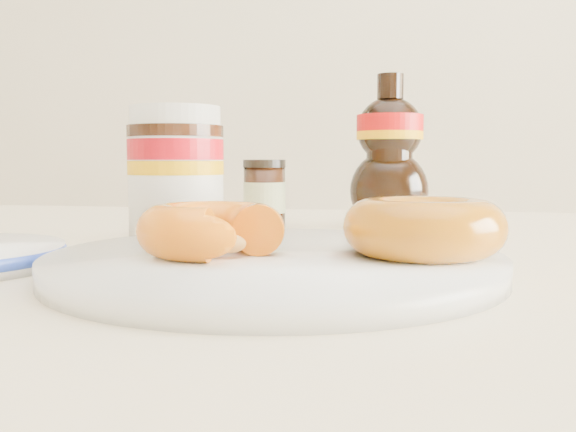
% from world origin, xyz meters
% --- Properties ---
extents(dining_table, '(1.40, 0.90, 0.75)m').
position_xyz_m(dining_table, '(0.00, 0.10, 0.67)').
color(dining_table, beige).
rests_on(dining_table, ground).
extents(plate, '(0.30, 0.30, 0.02)m').
position_xyz_m(plate, '(-0.02, -0.02, 0.76)').
color(plate, white).
rests_on(plate, dining_table).
extents(donut_bitten, '(0.10, 0.10, 0.03)m').
position_xyz_m(donut_bitten, '(-0.05, -0.04, 0.78)').
color(donut_bitten, orange).
rests_on(donut_bitten, plate).
extents(donut_whole, '(0.13, 0.13, 0.04)m').
position_xyz_m(donut_whole, '(0.08, -0.01, 0.78)').
color(donut_whole, '#974809').
rests_on(donut_whole, plate).
extents(nutella_jar, '(0.09, 0.09, 0.13)m').
position_xyz_m(nutella_jar, '(-0.14, 0.14, 0.82)').
color(nutella_jar, white).
rests_on(nutella_jar, dining_table).
extents(syrup_bottle, '(0.10, 0.09, 0.17)m').
position_xyz_m(syrup_bottle, '(0.05, 0.30, 0.84)').
color(syrup_bottle, black).
rests_on(syrup_bottle, dining_table).
extents(dark_jar, '(0.05, 0.05, 0.08)m').
position_xyz_m(dark_jar, '(-0.09, 0.27, 0.79)').
color(dark_jar, black).
rests_on(dark_jar, dining_table).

